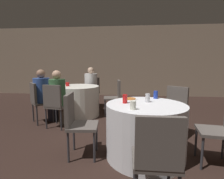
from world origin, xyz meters
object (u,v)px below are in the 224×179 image
at_px(table_near, 145,130).
at_px(soda_can_red, 125,99).
at_px(chair_near_west, 76,119).
at_px(chair_near_northeast, 175,107).
at_px(soda_can_silver, 148,98).
at_px(chair_far_south, 55,102).
at_px(person_green_jacket, 60,98).
at_px(chair_far_north, 92,89).
at_px(person_blue_shirt, 45,95).
at_px(pizza_plate_near, 130,99).
at_px(soda_can_blue, 156,95).
at_px(table_far, 78,101).
at_px(person_white_shirt, 90,87).
at_px(chair_far_southwest, 38,99).
at_px(chair_far_east, 115,94).
at_px(chair_near_east, 224,125).
at_px(chair_near_south, 157,154).

xyz_separation_m(table_near, soda_can_red, (-0.29, 0.03, 0.43)).
xyz_separation_m(chair_near_west, chair_near_northeast, (1.52, 0.86, 0.00)).
xyz_separation_m(soda_can_silver, soda_can_red, (-0.32, -0.10, 0.00)).
height_order(chair_far_south, person_green_jacket, person_green_jacket).
relative_size(chair_far_north, person_blue_shirt, 0.76).
height_order(pizza_plate_near, soda_can_blue, soda_can_blue).
xyz_separation_m(person_green_jacket, pizza_plate_near, (1.44, -0.76, 0.17)).
relative_size(chair_near_west, soda_can_blue, 7.29).
bearing_deg(person_blue_shirt, table_far, 90.00).
relative_size(table_near, soda_can_red, 8.90).
relative_size(person_white_shirt, soda_can_blue, 9.83).
bearing_deg(chair_far_north, person_white_shirt, 90.00).
xyz_separation_m(chair_far_southwest, person_white_shirt, (0.83, 1.42, 0.08)).
height_order(table_near, person_green_jacket, person_green_jacket).
bearing_deg(soda_can_blue, chair_near_west, -155.82).
xyz_separation_m(chair_far_east, pizza_plate_near, (0.36, -1.67, 0.22)).
relative_size(chair_near_northeast, chair_far_north, 1.00).
xyz_separation_m(table_near, chair_near_east, (0.95, -0.13, 0.16)).
distance_m(chair_near_west, soda_can_silver, 1.04).
height_order(person_green_jacket, soda_can_red, person_green_jacket).
height_order(person_white_shirt, soda_can_silver, person_white_shirt).
height_order(chair_far_north, soda_can_silver, chair_far_north).
height_order(chair_near_west, chair_near_east, same).
distance_m(chair_far_south, person_blue_shirt, 0.56).
height_order(chair_near_west, person_white_shirt, person_white_shirt).
xyz_separation_m(chair_far_south, soda_can_red, (1.41, -0.88, 0.27)).
distance_m(table_far, chair_far_south, 0.96).
relative_size(table_far, soda_can_silver, 8.73).
bearing_deg(soda_can_silver, pizza_plate_near, 145.24).
bearing_deg(chair_far_east, chair_near_west, 161.47).
xyz_separation_m(chair_near_northeast, soda_can_blue, (-0.39, -0.36, 0.27)).
height_order(chair_near_northeast, person_white_shirt, person_white_shirt).
distance_m(chair_near_south, pizza_plate_near, 1.30).
distance_m(person_white_shirt, pizza_plate_near, 2.59).
bearing_deg(person_blue_shirt, chair_near_west, -3.63).
height_order(chair_far_south, chair_far_east, same).
height_order(table_far, chair_far_east, chair_far_east).
xyz_separation_m(chair_near_west, soda_can_silver, (0.98, 0.23, 0.27)).
xyz_separation_m(table_near, person_white_shirt, (-1.38, 2.61, 0.25)).
relative_size(chair_far_east, person_green_jacket, 0.76).
distance_m(chair_far_east, pizza_plate_near, 1.73).
height_order(soda_can_silver, soda_can_red, same).
distance_m(person_white_shirt, soda_can_silver, 2.86).
xyz_separation_m(chair_far_north, person_white_shirt, (-0.03, -0.15, 0.08)).
bearing_deg(pizza_plate_near, soda_can_blue, 14.87).
bearing_deg(table_far, person_blue_shirt, -137.00).
xyz_separation_m(table_far, pizza_plate_near, (1.30, -1.53, 0.38)).
bearing_deg(soda_can_blue, soda_can_red, -140.86).
xyz_separation_m(chair_near_west, chair_near_east, (1.89, -0.03, 0.00)).
xyz_separation_m(chair_far_southwest, person_blue_shirt, (0.12, 0.11, 0.06)).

